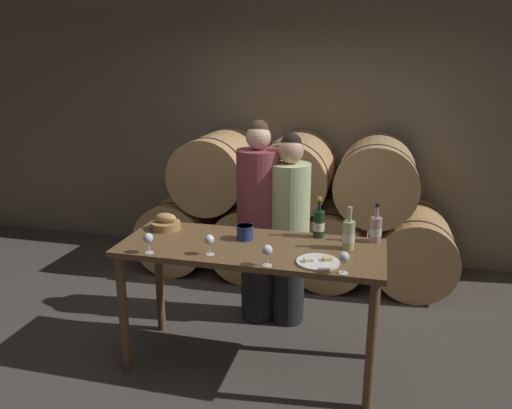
{
  "coord_description": "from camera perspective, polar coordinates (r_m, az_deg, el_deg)",
  "views": [
    {
      "loc": [
        0.81,
        -3.07,
        2.15
      ],
      "look_at": [
        0.0,
        0.14,
        1.18
      ],
      "focal_mm": 35.0,
      "sensor_mm": 36.0,
      "label": 1
    }
  ],
  "objects": [
    {
      "name": "cheese_plate",
      "position": [
        3.14,
        7.08,
        -6.52
      ],
      "size": [
        0.27,
        0.27,
        0.04
      ],
      "color": "white",
      "rests_on": "tasting_table"
    },
    {
      "name": "barrel_stack",
      "position": [
        5.07,
        4.31,
        -0.75
      ],
      "size": [
        3.15,
        0.96,
        1.44
      ],
      "color": "tan",
      "rests_on": "ground_plane"
    },
    {
      "name": "stone_wall_back",
      "position": [
        5.47,
        5.62,
        10.48
      ],
      "size": [
        10.0,
        0.12,
        3.2
      ],
      "color": "gray",
      "rests_on": "ground_plane"
    },
    {
      "name": "tasting_table",
      "position": [
        3.45,
        -0.58,
        -6.6
      ],
      "size": [
        1.8,
        0.71,
        0.93
      ],
      "color": "brown",
      "rests_on": "ground_plane"
    },
    {
      "name": "wine_glass_left",
      "position": [
        3.23,
        -5.37,
        -4.1
      ],
      "size": [
        0.07,
        0.07,
        0.14
      ],
      "color": "white",
      "rests_on": "tasting_table"
    },
    {
      "name": "wine_bottle_rose",
      "position": [
        3.54,
        13.52,
        -2.78
      ],
      "size": [
        0.08,
        0.08,
        0.28
      ],
      "color": "#BC8E93",
      "rests_on": "tasting_table"
    },
    {
      "name": "ground_plane",
      "position": [
        3.84,
        -0.54,
        -17.74
      ],
      "size": [
        10.0,
        10.0,
        0.0
      ],
      "primitive_type": "plane",
      "color": "#4C473F"
    },
    {
      "name": "wine_glass_right",
      "position": [
        2.98,
        10.01,
        -6.03
      ],
      "size": [
        0.07,
        0.07,
        0.14
      ],
      "color": "white",
      "rests_on": "tasting_table"
    },
    {
      "name": "person_right",
      "position": [
        4.06,
        3.82,
        -2.82
      ],
      "size": [
        0.33,
        0.33,
        1.6
      ],
      "color": "#232326",
      "rests_on": "ground_plane"
    },
    {
      "name": "bread_basket",
      "position": [
        3.77,
        -10.26,
        -2.11
      ],
      "size": [
        0.22,
        0.22,
        0.12
      ],
      "color": "#A87F4C",
      "rests_on": "tasting_table"
    },
    {
      "name": "person_left",
      "position": [
        4.1,
        0.27,
        -2.0
      ],
      "size": [
        0.35,
        0.35,
        1.69
      ],
      "color": "#232326",
      "rests_on": "ground_plane"
    },
    {
      "name": "blue_crock",
      "position": [
        3.5,
        -1.27,
        -3.12
      ],
      "size": [
        0.12,
        0.12,
        0.1
      ],
      "color": "navy",
      "rests_on": "tasting_table"
    },
    {
      "name": "wine_bottle_red",
      "position": [
        3.56,
        7.19,
        -2.2
      ],
      "size": [
        0.08,
        0.08,
        0.29
      ],
      "color": "#193819",
      "rests_on": "tasting_table"
    },
    {
      "name": "wine_glass_far_left",
      "position": [
        3.32,
        -12.21,
        -3.86
      ],
      "size": [
        0.07,
        0.07,
        0.14
      ],
      "color": "white",
      "rests_on": "tasting_table"
    },
    {
      "name": "wine_glass_center",
      "position": [
        3.05,
        1.29,
        -5.31
      ],
      "size": [
        0.07,
        0.07,
        0.14
      ],
      "color": "white",
      "rests_on": "tasting_table"
    },
    {
      "name": "wine_bottle_white",
      "position": [
        3.37,
        10.55,
        -3.42
      ],
      "size": [
        0.08,
        0.08,
        0.29
      ],
      "color": "#ADBC7F",
      "rests_on": "tasting_table"
    }
  ]
}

